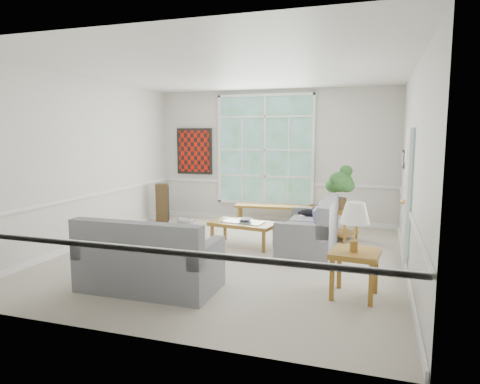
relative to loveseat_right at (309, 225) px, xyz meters
name	(u,v)px	position (x,y,z in m)	size (l,w,h in m)	color
floor	(231,256)	(-1.18, -0.72, -0.45)	(5.50, 6.00, 0.01)	#A89F90
ceiling	(230,70)	(-1.18, -0.72, 2.55)	(5.50, 6.00, 0.02)	white
wall_back	(274,157)	(-1.18, 2.28, 1.05)	(5.50, 0.02, 3.00)	silver
wall_front	(127,188)	(-1.18, -3.72, 1.05)	(5.50, 0.02, 3.00)	silver
wall_left	(87,162)	(-3.93, -0.72, 1.05)	(0.02, 6.00, 3.00)	silver
wall_right	(413,170)	(1.57, -0.72, 1.05)	(0.02, 6.00, 3.00)	silver
window_back	(265,150)	(-1.38, 2.24, 1.20)	(2.30, 0.08, 2.40)	white
entry_door	(406,196)	(1.53, -0.12, 0.60)	(0.08, 0.90, 2.10)	white
door_sidelight	(409,195)	(1.53, -0.75, 0.70)	(0.08, 0.26, 1.90)	white
wall_art	(194,151)	(-3.13, 2.23, 1.15)	(0.90, 0.06, 1.10)	#691009
wall_frame_near	(404,160)	(1.53, 1.03, 1.10)	(0.04, 0.26, 0.32)	black
wall_frame_far	(403,158)	(1.53, 1.43, 1.10)	(0.04, 0.26, 0.32)	black
loveseat_right	(309,225)	(0.00, 0.00, 0.00)	(0.86, 1.66, 0.90)	slate
loveseat_front	(150,253)	(-1.68, -2.46, 0.03)	(1.76, 0.91, 0.95)	slate
coffee_table	(243,234)	(-1.17, -0.03, -0.23)	(1.16, 0.64, 0.43)	#8C5F20
pewter_bowl	(245,220)	(-1.15, 0.01, 0.02)	(0.30, 0.30, 0.07)	gray
window_bench	(275,215)	(-1.04, 1.93, -0.24)	(1.82, 0.35, 0.43)	#8C5F20
end_table	(339,224)	(0.44, 1.02, -0.15)	(0.59, 0.59, 0.59)	#8C5F20
houseplant	(340,187)	(0.43, 1.01, 0.57)	(0.49, 0.49, 0.85)	#295723
side_table	(354,274)	(0.88, -1.94, -0.16)	(0.57, 0.57, 0.58)	#8C5F20
table_lamp	(355,227)	(0.86, -1.98, 0.44)	(0.36, 0.36, 0.61)	white
pet_bed	(185,221)	(-3.01, 1.42, -0.39)	(0.40, 0.40, 0.12)	gray
floor_speaker	(162,203)	(-3.58, 1.41, -0.01)	(0.28, 0.22, 0.89)	#3D2D17
cat	(308,213)	(-0.10, 0.59, 0.10)	(0.39, 0.27, 0.18)	black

